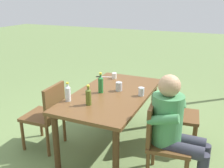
{
  "coord_description": "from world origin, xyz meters",
  "views": [
    {
      "loc": [
        2.73,
        1.2,
        1.89
      ],
      "look_at": [
        0.0,
        0.0,
        0.87
      ],
      "focal_mm": 41.02,
      "sensor_mm": 36.0,
      "label": 1
    }
  ],
  "objects": [
    {
      "name": "backpack_by_near_side",
      "position": [
        -1.24,
        -0.29,
        0.23
      ],
      "size": [
        0.32,
        0.22,
        0.47
      ],
      "color": "black",
      "rests_on": "ground_plane"
    },
    {
      "name": "person_in_white_shirt",
      "position": [
        0.36,
        0.85,
        0.66
      ],
      "size": [
        0.47,
        0.61,
        1.18
      ],
      "color": "#4C935B",
      "rests_on": "ground_plane"
    },
    {
      "name": "bottle_green",
      "position": [
        0.04,
        -0.14,
        0.86
      ],
      "size": [
        0.06,
        0.06,
        0.26
      ],
      "color": "#287A38",
      "rests_on": "dining_table"
    },
    {
      "name": "cup_steel",
      "position": [
        -0.11,
        0.05,
        0.8
      ],
      "size": [
        0.08,
        0.08,
        0.12
      ],
      "primitive_type": "cylinder",
      "color": "#B2B7BC",
      "rests_on": "dining_table"
    },
    {
      "name": "ground_plane",
      "position": [
        0.0,
        0.0,
        0.0
      ],
      "size": [
        24.0,
        24.0,
        0.0
      ],
      "primitive_type": "plane",
      "color": "#6B844C"
    },
    {
      "name": "cup_glass",
      "position": [
        -0.06,
        0.36,
        0.8
      ],
      "size": [
        0.07,
        0.07,
        0.1
      ],
      "primitive_type": "cylinder",
      "color": "silver",
      "rests_on": "dining_table"
    },
    {
      "name": "chair_far_right",
      "position": [
        0.37,
        0.74,
        0.49
      ],
      "size": [
        0.48,
        0.48,
        0.87
      ],
      "color": "brown",
      "rests_on": "ground_plane"
    },
    {
      "name": "table_knife",
      "position": [
        -0.55,
        -0.39,
        0.75
      ],
      "size": [
        0.11,
        0.23,
        0.01
      ],
      "color": "silver",
      "rests_on": "dining_table"
    },
    {
      "name": "dining_table",
      "position": [
        0.0,
        0.0,
        0.65
      ],
      "size": [
        1.61,
        0.88,
        0.75
      ],
      "color": "brown",
      "rests_on": "ground_plane"
    },
    {
      "name": "chair_near_right",
      "position": [
        0.36,
        -0.74,
        0.49
      ],
      "size": [
        0.46,
        0.46,
        0.87
      ],
      "color": "brown",
      "rests_on": "ground_plane"
    },
    {
      "name": "chair_far_left",
      "position": [
        -0.35,
        0.74,
        0.49
      ],
      "size": [
        0.49,
        0.49,
        0.87
      ],
      "color": "brown",
      "rests_on": "ground_plane"
    },
    {
      "name": "cup_white",
      "position": [
        -0.56,
        -0.21,
        0.79
      ],
      "size": [
        0.07,
        0.07,
        0.09
      ],
      "primitive_type": "cylinder",
      "color": "white",
      "rests_on": "dining_table"
    },
    {
      "name": "bottle_clear",
      "position": [
        0.44,
        -0.36,
        0.84
      ],
      "size": [
        0.06,
        0.06,
        0.23
      ],
      "color": "white",
      "rests_on": "dining_table"
    },
    {
      "name": "bottle_olive",
      "position": [
        0.43,
        -0.09,
        0.85
      ],
      "size": [
        0.06,
        0.06,
        0.23
      ],
      "color": "#566623",
      "rests_on": "dining_table"
    }
  ]
}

